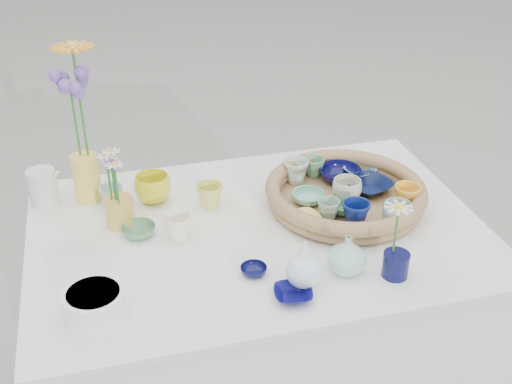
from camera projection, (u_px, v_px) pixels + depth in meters
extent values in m
imported|color=#0A093B|center=(340.00, 175.00, 1.99)|extent=(0.17, 0.17, 0.04)
imported|color=#071137|center=(369.00, 186.00, 1.94)|extent=(0.17, 0.17, 0.03)
imported|color=yellow|center=(407.00, 197.00, 1.84)|extent=(0.09, 0.09, 0.07)
imported|color=#33814E|center=(344.00, 207.00, 1.83)|extent=(0.12, 0.12, 0.03)
imported|color=#88AA93|center=(329.00, 210.00, 1.79)|extent=(0.08, 0.08, 0.06)
imported|color=#77B89F|center=(308.00, 198.00, 1.88)|extent=(0.10, 0.10, 0.03)
imported|color=silver|center=(296.00, 171.00, 1.97)|extent=(0.09, 0.09, 0.07)
imported|color=beige|center=(347.00, 190.00, 1.88)|extent=(0.10, 0.10, 0.07)
imported|color=#66A8CC|center=(360.00, 171.00, 2.03)|extent=(0.12, 0.12, 0.02)
imported|color=navy|center=(356.00, 214.00, 1.76)|extent=(0.09, 0.09, 0.07)
imported|color=#FEEB6F|center=(304.00, 220.00, 1.78)|extent=(0.11, 0.11, 0.02)
imported|color=#96BBB6|center=(397.00, 215.00, 1.77)|extent=(0.10, 0.10, 0.07)
imported|color=#62A377|center=(314.00, 167.00, 2.01)|extent=(0.07, 0.07, 0.06)
imported|color=yellow|center=(153.00, 188.00, 1.91)|extent=(0.14, 0.14, 0.09)
imported|color=#D6D956|center=(210.00, 196.00, 1.88)|extent=(0.09, 0.09, 0.07)
imported|color=#52875A|center=(139.00, 231.00, 1.76)|extent=(0.10, 0.10, 0.03)
imported|color=white|center=(178.00, 227.00, 1.74)|extent=(0.10, 0.10, 0.07)
imported|color=#090B3C|center=(254.00, 270.00, 1.61)|extent=(0.07, 0.07, 0.02)
imported|color=#A6D0CC|center=(112.00, 196.00, 1.89)|extent=(0.09, 0.09, 0.07)
imported|color=#0C0B51|center=(293.00, 294.00, 1.53)|extent=(0.11, 0.11, 0.02)
imported|color=#9CD2BC|center=(347.00, 254.00, 1.60)|extent=(0.10, 0.10, 0.11)
cylinder|color=#0B0D3B|center=(396.00, 265.00, 1.60)|extent=(0.07, 0.07, 0.07)
cylinder|color=#F6CA50|center=(87.00, 178.00, 1.90)|extent=(0.10, 0.10, 0.15)
cylinder|color=gold|center=(120.00, 212.00, 1.79)|extent=(0.10, 0.10, 0.09)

